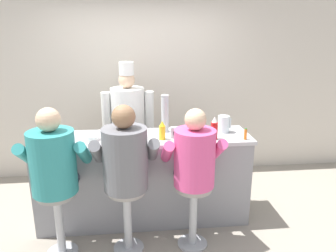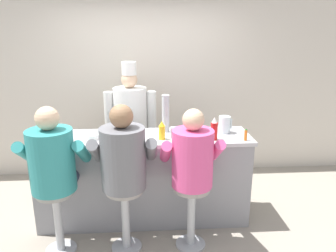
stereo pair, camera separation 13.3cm
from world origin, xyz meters
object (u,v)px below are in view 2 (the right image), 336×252
at_px(napkin_dispenser_chrome, 176,132).
at_px(cup_stack_steel, 166,114).
at_px(cereal_bowl, 93,137).
at_px(hot_sauce_bottle_orange, 246,135).
at_px(water_pitcher_clear, 224,125).
at_px(coffee_mug_white, 137,138).
at_px(diner_seated_teal, 53,164).
at_px(diner_seated_pink, 192,162).
at_px(ketchup_bottle_red, 214,129).
at_px(diner_seated_grey, 124,162).
at_px(cook_in_whites_near, 131,122).
at_px(breakfast_plate, 124,135).
at_px(mustard_bottle_yellow, 162,131).

bearing_deg(napkin_dispenser_chrome, cup_stack_steel, 114.61).
bearing_deg(cup_stack_steel, cereal_bowl, -165.06).
xyz_separation_m(hot_sauce_bottle_orange, water_pitcher_clear, (-0.16, 0.28, 0.04)).
bearing_deg(cereal_bowl, coffee_mug_white, -16.06).
relative_size(napkin_dispenser_chrome, diner_seated_teal, 0.08).
bearing_deg(diner_seated_pink, ketchup_bottle_red, 51.68).
distance_m(cup_stack_steel, diner_seated_grey, 0.86).
distance_m(diner_seated_teal, diner_seated_pink, 1.31).
xyz_separation_m(hot_sauce_bottle_orange, diner_seated_teal, (-1.92, -0.31, -0.14)).
relative_size(ketchup_bottle_red, cereal_bowl, 1.77).
height_order(water_pitcher_clear, cup_stack_steel, cup_stack_steel).
relative_size(cereal_bowl, cook_in_whites_near, 0.08).
relative_size(hot_sauce_bottle_orange, napkin_dispenser_chrome, 1.01).
height_order(breakfast_plate, coffee_mug_white, coffee_mug_white).
bearing_deg(hot_sauce_bottle_orange, ketchup_bottle_red, 171.62).
relative_size(hot_sauce_bottle_orange, water_pitcher_clear, 0.65).
relative_size(mustard_bottle_yellow, water_pitcher_clear, 1.08).
relative_size(ketchup_bottle_red, breakfast_plate, 0.98).
height_order(hot_sauce_bottle_orange, napkin_dispenser_chrome, hot_sauce_bottle_orange).
relative_size(mustard_bottle_yellow, cook_in_whites_near, 0.12).
bearing_deg(coffee_mug_white, cup_stack_steel, 47.70).
bearing_deg(cook_in_whites_near, cereal_bowl, -113.40).
height_order(napkin_dispenser_chrome, diner_seated_pink, diner_seated_pink).
distance_m(cup_stack_steel, diner_seated_teal, 1.32).
height_order(diner_seated_pink, cook_in_whites_near, cook_in_whites_near).
height_order(breakfast_plate, diner_seated_teal, diner_seated_teal).
bearing_deg(cereal_bowl, diner_seated_teal, -123.71).
xyz_separation_m(mustard_bottle_yellow, coffee_mug_white, (-0.26, -0.08, -0.05)).
height_order(ketchup_bottle_red, napkin_dispenser_chrome, ketchup_bottle_red).
bearing_deg(diner_seated_pink, hot_sauce_bottle_orange, 26.74).
distance_m(ketchup_bottle_red, cereal_bowl, 1.29).
xyz_separation_m(water_pitcher_clear, diner_seated_grey, (-1.10, -0.59, -0.17)).
relative_size(cup_stack_steel, diner_seated_pink, 0.30).
bearing_deg(napkin_dispenser_chrome, diner_seated_grey, -140.53).
height_order(water_pitcher_clear, diner_seated_grey, diner_seated_grey).
bearing_deg(breakfast_plate, mustard_bottle_yellow, -19.54).
distance_m(hot_sauce_bottle_orange, coffee_mug_white, 1.14).
xyz_separation_m(diner_seated_pink, cook_in_whites_near, (-0.64, 1.30, 0.05)).
bearing_deg(cup_stack_steel, diner_seated_pink, -72.39).
distance_m(mustard_bottle_yellow, cook_in_whites_near, 0.98).
bearing_deg(diner_seated_teal, coffee_mug_white, 22.60).
relative_size(napkin_dispenser_chrome, diner_seated_grey, 0.08).
bearing_deg(ketchup_bottle_red, diner_seated_grey, -159.38).
height_order(diner_seated_grey, diner_seated_pink, diner_seated_grey).
xyz_separation_m(hot_sauce_bottle_orange, coffee_mug_white, (-1.14, 0.02, -0.01)).
height_order(cup_stack_steel, diner_seated_pink, diner_seated_pink).
bearing_deg(mustard_bottle_yellow, cup_stack_steel, 78.41).
bearing_deg(coffee_mug_white, mustard_bottle_yellow, 16.65).
distance_m(water_pitcher_clear, napkin_dispenser_chrome, 0.58).
bearing_deg(coffee_mug_white, hot_sauce_bottle_orange, -1.04).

